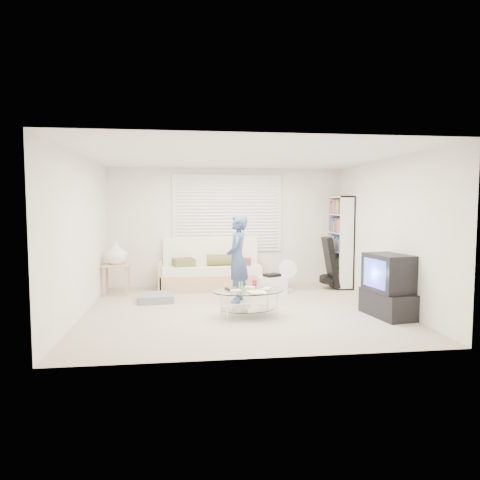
{
  "coord_description": "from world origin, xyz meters",
  "views": [
    {
      "loc": [
        -0.89,
        -6.86,
        1.71
      ],
      "look_at": [
        0.02,
        0.3,
        1.13
      ],
      "focal_mm": 32.0,
      "sensor_mm": 36.0,
      "label": 1
    }
  ],
  "objects": [
    {
      "name": "floor_fan",
      "position": [
        1.13,
        1.48,
        0.37
      ],
      "size": [
        0.39,
        0.26,
        0.64
      ],
      "color": "white",
      "rests_on": "ground"
    },
    {
      "name": "tv_unit",
      "position": [
        2.2,
        -0.69,
        0.47
      ],
      "size": [
        0.6,
        0.95,
        0.97
      ],
      "color": "black",
      "rests_on": "ground"
    },
    {
      "name": "grey_floor_pillow",
      "position": [
        -1.42,
        0.81,
        0.07
      ],
      "size": [
        0.66,
        0.66,
        0.13
      ],
      "primitive_type": "cube",
      "rotation": [
        0.0,
        0.0,
        0.11
      ],
      "color": "slate",
      "rests_on": "ground"
    },
    {
      "name": "window_blinds",
      "position": [
        0.0,
        2.2,
        1.55
      ],
      "size": [
        2.32,
        0.08,
        1.62
      ],
      "color": "silver",
      "rests_on": "ground"
    },
    {
      "name": "standing_person",
      "position": [
        0.01,
        0.6,
        0.78
      ],
      "size": [
        0.49,
        0.63,
        1.55
      ],
      "primitive_type": "imported",
      "rotation": [
        0.0,
        0.0,
        -1.8
      ],
      "color": "navy",
      "rests_on": "ground"
    },
    {
      "name": "room_shell",
      "position": [
        0.0,
        0.48,
        1.63
      ],
      "size": [
        5.02,
        4.52,
        2.51
      ],
      "color": "silver",
      "rests_on": "ground"
    },
    {
      "name": "coffee_table",
      "position": [
        0.07,
        -0.44,
        0.33
      ],
      "size": [
        1.19,
        0.84,
        0.53
      ],
      "color": "silver",
      "rests_on": "ground"
    },
    {
      "name": "guitar_case",
      "position": [
        2.05,
        1.53,
        0.47
      ],
      "size": [
        0.38,
        0.39,
        1.05
      ],
      "color": "black",
      "rests_on": "ground"
    },
    {
      "name": "futon_sofa",
      "position": [
        -0.37,
        1.87,
        0.34
      ],
      "size": [
        2.13,
        0.86,
        1.04
      ],
      "color": "tan",
      "rests_on": "ground"
    },
    {
      "name": "ground",
      "position": [
        0.0,
        0.0,
        0.0
      ],
      "size": [
        5.0,
        5.0,
        0.0
      ],
      "primitive_type": "plane",
      "color": "tan",
      "rests_on": "ground"
    },
    {
      "name": "bookshelf",
      "position": [
        2.32,
        1.74,
        0.95
      ],
      "size": [
        0.3,
        0.8,
        1.91
      ],
      "color": "white",
      "rests_on": "ground"
    },
    {
      "name": "side_table",
      "position": [
        -2.22,
        1.52,
        0.76
      ],
      "size": [
        0.52,
        0.42,
        1.03
      ],
      "color": "tan",
      "rests_on": "ground"
    },
    {
      "name": "storage_bin",
      "position": [
        0.78,
        1.29,
        0.17
      ],
      "size": [
        0.55,
        0.39,
        0.38
      ],
      "color": "white",
      "rests_on": "ground"
    }
  ]
}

